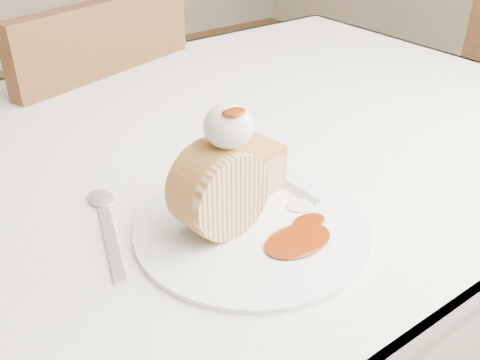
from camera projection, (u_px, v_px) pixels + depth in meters
table at (187, 194)px, 0.85m from camera, size 1.40×0.90×0.75m
chair_far at (92, 162)px, 1.25m from camera, size 0.52×0.52×0.89m
plate at (252, 227)px, 0.61m from camera, size 0.31×0.31×0.01m
roulade_slice at (220, 190)px, 0.58m from camera, size 0.11×0.06×0.10m
cake_chunk at (254, 170)px, 0.67m from camera, size 0.07×0.06×0.05m
whipped_cream at (228, 126)px, 0.55m from camera, size 0.05×0.05×0.05m
caramel_drizzle at (234, 107)px, 0.53m from camera, size 0.03×0.02×0.01m
caramel_pool at (298, 240)px, 0.58m from camera, size 0.09×0.07×0.00m
fork at (286, 184)px, 0.69m from camera, size 0.03×0.16×0.00m
spoon at (111, 242)px, 0.59m from camera, size 0.08×0.17×0.00m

